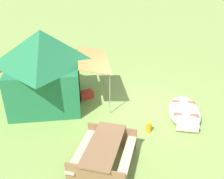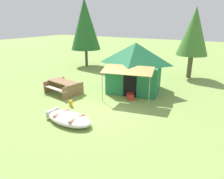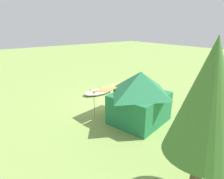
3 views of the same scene
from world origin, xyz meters
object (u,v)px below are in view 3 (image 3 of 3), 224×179
object	(u,v)px
fuel_can	(118,94)
pine_tree_back_right	(209,100)
picnic_table	(146,90)
canvas_cabin_tent	(140,96)
cooler_box	(117,112)
beached_rowboat	(97,92)

from	to	relation	value
fuel_can	pine_tree_back_right	distance (m)	10.31
picnic_table	pine_tree_back_right	world-z (taller)	pine_tree_back_right
canvas_cabin_tent	picnic_table	world-z (taller)	canvas_cabin_tent
canvas_cabin_tent	cooler_box	bearing A→B (deg)	-74.30
canvas_cabin_tent	fuel_can	bearing A→B (deg)	-113.81
canvas_cabin_tent	pine_tree_back_right	size ratio (longest dim) A/B	0.85
canvas_cabin_tent	picnic_table	distance (m)	4.49
canvas_cabin_tent	picnic_table	size ratio (longest dim) A/B	1.99
fuel_can	picnic_table	bearing A→B (deg)	141.97
beached_rowboat	cooler_box	bearing A→B (deg)	74.13
picnic_table	fuel_can	size ratio (longest dim) A/B	6.58
picnic_table	fuel_can	xyz separation A→B (m)	(1.69, -1.32, -0.32)
pine_tree_back_right	canvas_cabin_tent	bearing A→B (deg)	-116.20
cooler_box	pine_tree_back_right	xyz separation A→B (m)	(1.98, 6.34, 3.26)
picnic_table	pine_tree_back_right	xyz separation A→B (m)	(5.85, 7.53, 2.92)
pine_tree_back_right	beached_rowboat	bearing A→B (deg)	-106.79
beached_rowboat	pine_tree_back_right	size ratio (longest dim) A/B	0.46
beached_rowboat	cooler_box	size ratio (longest dim) A/B	4.04
beached_rowboat	cooler_box	distance (m)	4.03
beached_rowboat	fuel_can	xyz separation A→B (m)	(-1.07, 1.36, -0.03)
picnic_table	cooler_box	xyz separation A→B (m)	(3.87, 1.20, -0.34)
fuel_can	canvas_cabin_tent	bearing A→B (deg)	66.19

